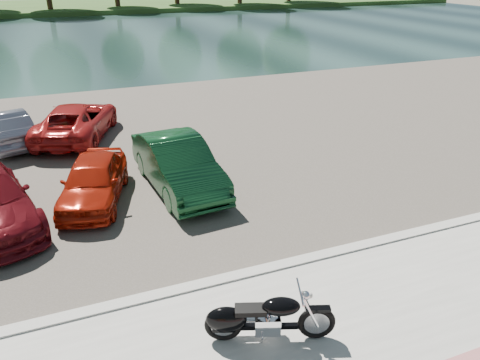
# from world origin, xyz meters

# --- Properties ---
(ground) EXTENTS (200.00, 200.00, 0.00)m
(ground) POSITION_xyz_m (0.00, 0.00, 0.00)
(ground) COLOR #595447
(ground) RESTS_ON ground
(kerb) EXTENTS (60.00, 0.30, 0.14)m
(kerb) POSITION_xyz_m (0.00, 2.00, 0.07)
(kerb) COLOR #9E9C95
(kerb) RESTS_ON ground
(parking_lot) EXTENTS (60.00, 18.00, 0.04)m
(parking_lot) POSITION_xyz_m (0.00, 11.00, 0.02)
(parking_lot) COLOR #48423A
(parking_lot) RESTS_ON ground
(river) EXTENTS (120.00, 40.00, 0.00)m
(river) POSITION_xyz_m (0.00, 40.00, 0.00)
(river) COLOR #192D2A
(river) RESTS_ON ground
(far_bank) EXTENTS (120.00, 24.00, 0.60)m
(far_bank) POSITION_xyz_m (0.00, 72.00, 0.30)
(far_bank) COLOR #294819
(far_bank) RESTS_ON ground
(motorcycle) EXTENTS (2.24, 1.07, 1.05)m
(motorcycle) POSITION_xyz_m (-1.33, 0.15, 0.56)
(motorcycle) COLOR black
(motorcycle) RESTS_ON promenade
(car_4) EXTENTS (2.58, 4.08, 1.29)m
(car_4) POSITION_xyz_m (-3.42, 6.87, 0.69)
(car_4) COLOR #AA1D0B
(car_4) RESTS_ON parking_lot
(car_5) EXTENTS (1.99, 4.77, 1.53)m
(car_5) POSITION_xyz_m (-0.98, 6.85, 0.81)
(car_5) COLOR #113F1F
(car_5) RESTS_ON parking_lot
(car_9) EXTENTS (2.36, 4.18, 1.31)m
(car_9) POSITION_xyz_m (-5.94, 12.80, 0.69)
(car_9) COLOR slate
(car_9) RESTS_ON parking_lot
(car_10) EXTENTS (3.84, 5.41, 1.37)m
(car_10) POSITION_xyz_m (-3.47, 12.59, 0.72)
(car_10) COLOR #AC1D1C
(car_10) RESTS_ON parking_lot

